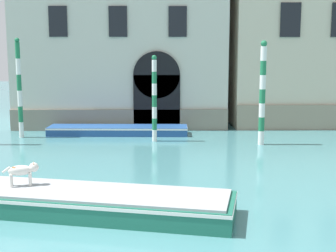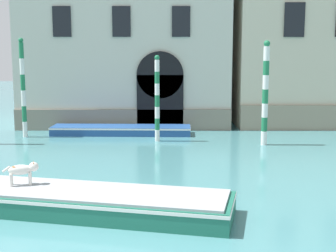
# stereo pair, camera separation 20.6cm
# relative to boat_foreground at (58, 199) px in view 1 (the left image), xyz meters

# --- Properties ---
(boat_foreground) EXTENTS (9.10, 3.75, 0.58)m
(boat_foreground) POSITION_rel_boat_foreground_xyz_m (0.00, 0.00, 0.00)
(boat_foreground) COLOR #1E6651
(boat_foreground) RESTS_ON ground_plane
(dog_on_deck) EXTENTS (0.89, 0.43, 0.61)m
(dog_on_deck) POSITION_rel_boat_foreground_xyz_m (-0.96, 0.32, 0.67)
(dog_on_deck) COLOR silver
(dog_on_deck) RESTS_ON boat_foreground
(boat_moored_near_palazzo) EXTENTS (6.87, 1.67, 0.42)m
(boat_moored_near_palazzo) POSITION_rel_boat_foreground_xyz_m (0.50, 11.30, -0.09)
(boat_moored_near_palazzo) COLOR #234C8C
(boat_moored_near_palazzo) RESTS_ON ground_plane
(mooring_pole_0) EXTENTS (0.22, 0.22, 4.67)m
(mooring_pole_0) POSITION_rel_boat_foreground_xyz_m (-4.02, 10.53, 2.05)
(mooring_pole_0) COLOR white
(mooring_pole_0) RESTS_ON ground_plane
(mooring_pole_2) EXTENTS (0.22, 0.22, 3.89)m
(mooring_pole_2) POSITION_rel_boat_foreground_xyz_m (2.32, 9.49, 1.65)
(mooring_pole_2) COLOR white
(mooring_pole_2) RESTS_ON ground_plane
(mooring_pole_3) EXTENTS (0.27, 0.27, 4.51)m
(mooring_pole_3) POSITION_rel_boat_foreground_xyz_m (7.00, 8.61, 1.97)
(mooring_pole_3) COLOR white
(mooring_pole_3) RESTS_ON ground_plane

